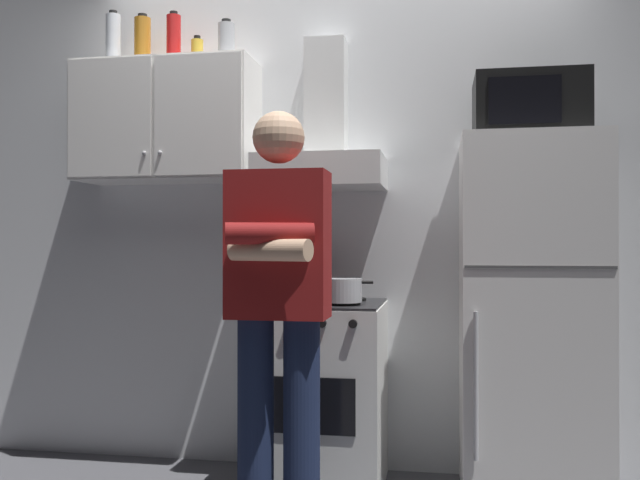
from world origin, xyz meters
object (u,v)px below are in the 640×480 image
at_px(stove_oven, 319,394).
at_px(bottle_canister_steel, 226,41).
at_px(upper_cabinet, 167,122).
at_px(bottle_liquor_amber, 142,41).
at_px(bottle_vodka_clear, 113,40).
at_px(microwave, 529,108).
at_px(refrigerator, 530,319).
at_px(cooking_pot, 343,290).
at_px(bottle_soda_red, 174,39).
at_px(range_hood, 323,148).
at_px(bottle_spice_jar, 197,50).
at_px(person_standing, 278,305).

relative_size(stove_oven, bottle_canister_steel, 4.26).
bearing_deg(upper_cabinet, stove_oven, -8.90).
bearing_deg(bottle_liquor_amber, bottle_vodka_clear, 178.01).
bearing_deg(microwave, refrigerator, -89.10).
relative_size(cooking_pot, bottle_canister_steel, 1.33).
relative_size(microwave, bottle_soda_red, 1.84).
height_order(stove_oven, range_hood, range_hood).
distance_m(refrigerator, bottle_vodka_clear, 2.49).
relative_size(stove_oven, bottle_vodka_clear, 3.00).
height_order(range_hood, bottle_vodka_clear, bottle_vodka_clear).
bearing_deg(bottle_vodka_clear, refrigerator, -4.45).
distance_m(microwave, bottle_spice_jar, 1.64).
distance_m(upper_cabinet, cooking_pot, 1.27).
bearing_deg(person_standing, range_hood, 86.09).
relative_size(stove_oven, bottle_soda_red, 3.36).
bearing_deg(cooking_pot, upper_cabinet, 165.27).
distance_m(range_hood, cooking_pot, 0.73).
distance_m(range_hood, bottle_soda_red, 0.96).
bearing_deg(bottle_soda_red, refrigerator, -4.58).
bearing_deg(bottle_spice_jar, person_standing, -51.43).
xyz_separation_m(person_standing, bottle_spice_jar, (-0.60, 0.75, 1.21)).
bearing_deg(upper_cabinet, bottle_vodka_clear, 173.44).
bearing_deg(bottle_soda_red, upper_cabinet, -156.86).
distance_m(refrigerator, bottle_liquor_amber, 2.35).
bearing_deg(refrigerator, upper_cabinet, 175.93).
bearing_deg(refrigerator, cooking_pot, -171.68).
xyz_separation_m(bottle_liquor_amber, bottle_vodka_clear, (-0.16, 0.01, 0.01)).
bearing_deg(bottle_liquor_amber, range_hood, -1.73).
distance_m(bottle_soda_red, bottle_vodka_clear, 0.34).
height_order(upper_cabinet, stove_oven, upper_cabinet).
height_order(range_hood, cooking_pot, range_hood).
bearing_deg(person_standing, microwave, 32.00).
bearing_deg(bottle_liquor_amber, bottle_spice_jar, -2.66).
xyz_separation_m(upper_cabinet, bottle_canister_steel, (0.31, 0.02, 0.40)).
distance_m(upper_cabinet, bottle_liquor_amber, 0.45).
height_order(upper_cabinet, range_hood, range_hood).
height_order(bottle_spice_jar, bottle_vodka_clear, bottle_vodka_clear).
xyz_separation_m(person_standing, cooking_pot, (0.18, 0.49, 0.03)).
distance_m(bottle_spice_jar, bottle_vodka_clear, 0.47).
xyz_separation_m(stove_oven, bottle_canister_steel, (-0.49, 0.14, 1.71)).
height_order(bottle_canister_steel, bottle_spice_jar, bottle_canister_steel).
xyz_separation_m(range_hood, bottle_spice_jar, (-0.65, 0.01, 0.51)).
height_order(cooking_pot, bottle_vodka_clear, bottle_vodka_clear).
relative_size(bottle_soda_red, bottle_liquor_amber, 0.99).
distance_m(person_standing, bottle_canister_steel, 1.52).
relative_size(bottle_soda_red, bottle_vodka_clear, 0.89).
xyz_separation_m(refrigerator, bottle_canister_steel, (-1.44, 0.14, 1.35)).
bearing_deg(stove_oven, upper_cabinet, 171.10).
bearing_deg(bottle_vodka_clear, upper_cabinet, -6.56).
height_order(range_hood, bottle_liquor_amber, bottle_liquor_amber).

